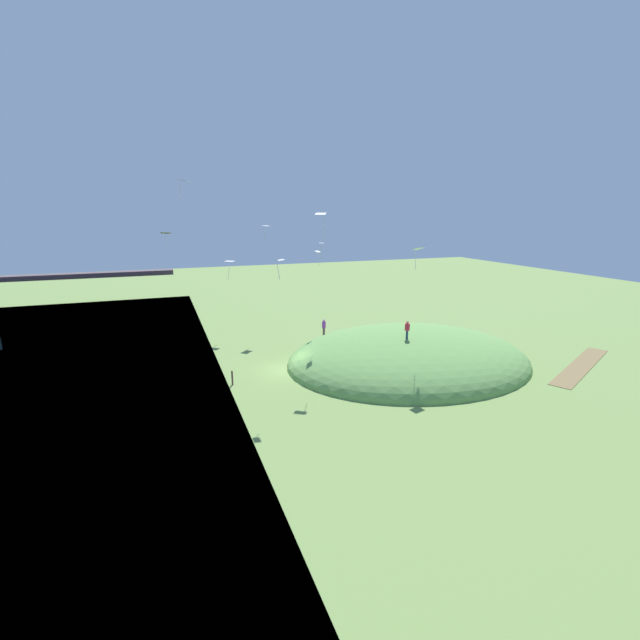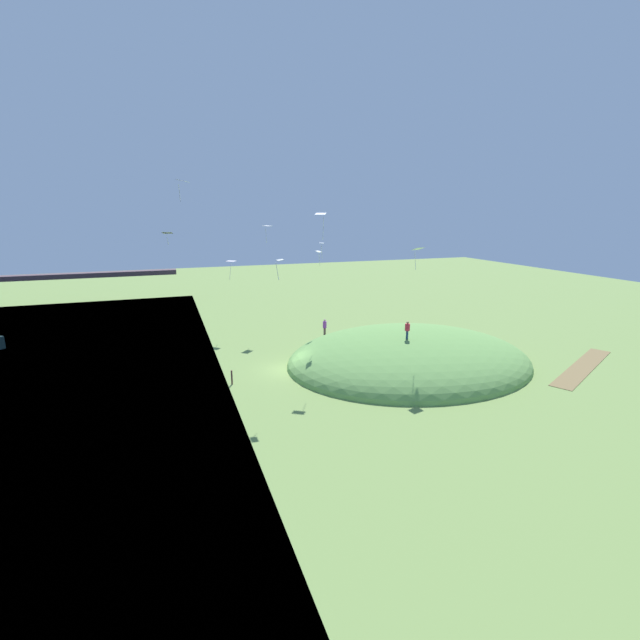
{
  "view_description": "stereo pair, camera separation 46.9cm",
  "coord_description": "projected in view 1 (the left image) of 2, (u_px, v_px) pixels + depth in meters",
  "views": [
    {
      "loc": [
        -10.03,
        -35.19,
        13.42
      ],
      "look_at": [
        2.95,
        -0.16,
        4.31
      ],
      "focal_mm": 24.59,
      "sensor_mm": 36.0,
      "label": 1
    },
    {
      "loc": [
        -9.59,
        -35.35,
        13.42
      ],
      "look_at": [
        2.95,
        -0.16,
        4.31
      ],
      "focal_mm": 24.59,
      "sensor_mm": 36.0,
      "label": 2
    }
  ],
  "objects": [
    {
      "name": "ground_plane",
      "position": [
        288.0,
        370.0,
        38.62
      ],
      "size": [
        160.0,
        160.0,
        0.0
      ],
      "primitive_type": "plane",
      "color": "olive"
    },
    {
      "name": "grass_hill",
      "position": [
        408.0,
        361.0,
        40.77
      ],
      "size": [
        22.89,
        19.06,
        5.64
      ],
      "primitive_type": "ellipsoid",
      "color": "#64954A",
      "rests_on": "ground_plane"
    },
    {
      "name": "dirt_path",
      "position": [
        581.0,
        366.0,
        39.54
      ],
      "size": [
        12.9,
        7.68,
        0.04
      ],
      "primitive_type": "cube",
      "rotation": [
        0.0,
        0.0,
        0.47
      ],
      "color": "olive",
      "rests_on": "ground_plane"
    },
    {
      "name": "bridge_deck_far",
      "position": [
        10.0,
        279.0,
        60.59
      ],
      "size": [
        43.0,
        1.8,
        0.7
      ],
      "primitive_type": "cube",
      "color": "#4E3D44"
    },
    {
      "name": "person_with_child",
      "position": [
        407.0,
        328.0,
        38.01
      ],
      "size": [
        0.6,
        0.6,
        1.6
      ],
      "rotation": [
        0.0,
        0.0,
        0.67
      ],
      "color": "navy",
      "rests_on": "grass_hill"
    },
    {
      "name": "person_near_shore",
      "position": [
        324.0,
        325.0,
        45.35
      ],
      "size": [
        0.54,
        0.54,
        1.81
      ],
      "rotation": [
        0.0,
        0.0,
        5.42
      ],
      "color": "brown",
      "rests_on": "grass_hill"
    },
    {
      "name": "kite_0",
      "position": [
        318.0,
        253.0,
        45.2
      ],
      "size": [
        0.82,
        0.8,
        1.55
      ],
      "color": "silver"
    },
    {
      "name": "kite_1",
      "position": [
        321.0,
        216.0,
        36.21
      ],
      "size": [
        1.06,
        0.97,
        2.2
      ],
      "color": "white"
    },
    {
      "name": "kite_2",
      "position": [
        266.0,
        227.0,
        48.84
      ],
      "size": [
        1.3,
        1.32,
        1.89
      ],
      "color": "white"
    },
    {
      "name": "kite_3",
      "position": [
        418.0,
        250.0,
        35.42
      ],
      "size": [
        1.1,
        0.89,
        1.87
      ],
      "color": "white"
    },
    {
      "name": "kite_4",
      "position": [
        230.0,
        262.0,
        48.21
      ],
      "size": [
        1.3,
        1.25,
        2.12
      ],
      "color": "white"
    },
    {
      "name": "kite_5",
      "position": [
        183.0,
        181.0,
        28.02
      ],
      "size": [
        0.91,
        1.07,
        1.39
      ],
      "color": "white"
    },
    {
      "name": "kite_6",
      "position": [
        166.0,
        233.0,
        45.25
      ],
      "size": [
        1.17,
        0.95,
        1.36
      ],
      "color": "white"
    },
    {
      "name": "kite_7",
      "position": [
        321.0,
        245.0,
        40.38
      ],
      "size": [
        0.63,
        0.74,
        1.49
      ],
      "color": "white"
    },
    {
      "name": "kite_8",
      "position": [
        281.0,
        262.0,
        31.13
      ],
      "size": [
        0.57,
        0.65,
        1.45
      ],
      "color": "white"
    },
    {
      "name": "mooring_post",
      "position": [
        232.0,
        378.0,
        35.08
      ],
      "size": [
        0.14,
        0.14,
        1.19
      ],
      "primitive_type": "cylinder",
      "color": "brown",
      "rests_on": "ground_plane"
    }
  ]
}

